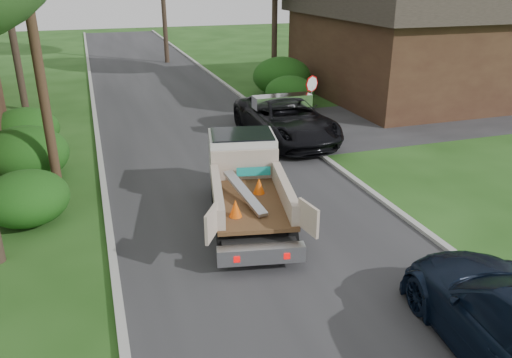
{
  "coord_description": "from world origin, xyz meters",
  "views": [
    {
      "loc": [
        -4.1,
        -11.12,
        6.57
      ],
      "look_at": [
        0.03,
        1.3,
        1.2
      ],
      "focal_mm": 35.0,
      "sensor_mm": 36.0,
      "label": 1
    }
  ],
  "objects": [
    {
      "name": "stop_sign",
      "position": [
        5.2,
        9.0,
        1.78
      ],
      "size": [
        0.71,
        0.32,
        2.48
      ],
      "color": "slate",
      "rests_on": "ground"
    },
    {
      "name": "flatbed_truck",
      "position": [
        -0.11,
        1.85,
        1.14
      ],
      "size": [
        3.33,
        5.87,
        2.1
      ],
      "rotation": [
        0.0,
        0.0,
        -0.2
      ],
      "color": "black",
      "rests_on": "ground"
    },
    {
      "name": "hedge_right_a",
      "position": [
        5.8,
        13.0,
        0.85
      ],
      "size": [
        2.6,
        2.6,
        1.7
      ],
      "primitive_type": "ellipsoid",
      "color": "#0E3C0D",
      "rests_on": "ground"
    },
    {
      "name": "house_right",
      "position": [
        13.0,
        14.0,
        3.16
      ],
      "size": [
        9.72,
        12.96,
        6.2
      ],
      "rotation": [
        0.0,
        0.0,
        1.57
      ],
      "color": "#392117",
      "rests_on": "ground"
    },
    {
      "name": "hedge_right_b",
      "position": [
        6.5,
        16.0,
        1.1
      ],
      "size": [
        3.38,
        3.38,
        2.21
      ],
      "primitive_type": "ellipsoid",
      "color": "#0E3C0D",
      "rests_on": "ground"
    },
    {
      "name": "ground",
      "position": [
        0.0,
        0.0,
        0.0
      ],
      "size": [
        120.0,
        120.0,
        0.0
      ],
      "primitive_type": "plane",
      "color": "#1B4012",
      "rests_on": "ground"
    },
    {
      "name": "road",
      "position": [
        0.0,
        10.0,
        0.0
      ],
      "size": [
        8.0,
        90.0,
        0.02
      ],
      "primitive_type": "cube",
      "color": "#28282B",
      "rests_on": "ground"
    },
    {
      "name": "utility_pole",
      "position": [
        -5.48,
        4.98,
        5.17
      ],
      "size": [
        2.42,
        1.25,
        10.0
      ],
      "color": "#382619",
      "rests_on": "ground"
    },
    {
      "name": "hedge_left_c",
      "position": [
        -6.8,
        10.0,
        0.85
      ],
      "size": [
        2.6,
        2.6,
        1.7
      ],
      "primitive_type": "ellipsoid",
      "color": "#0E3C0D",
      "rests_on": "ground"
    },
    {
      "name": "hedge_left_a",
      "position": [
        -6.2,
        3.0,
        0.77
      ],
      "size": [
        2.34,
        2.34,
        1.53
      ],
      "primitive_type": "ellipsoid",
      "color": "#0E3C0D",
      "rests_on": "ground"
    },
    {
      "name": "side_street",
      "position": [
        12.0,
        9.0,
        0.01
      ],
      "size": [
        16.0,
        7.0,
        0.02
      ],
      "primitive_type": "cube",
      "color": "#28282B",
      "rests_on": "ground"
    },
    {
      "name": "hedge_left_b",
      "position": [
        -6.5,
        6.5,
        0.94
      ],
      "size": [
        2.86,
        2.86,
        1.87
      ],
      "primitive_type": "ellipsoid",
      "color": "#0E3C0D",
      "rests_on": "ground"
    },
    {
      "name": "curb_left",
      "position": [
        -4.1,
        10.0,
        0.06
      ],
      "size": [
        0.2,
        90.0,
        0.12
      ],
      "primitive_type": "cube",
      "color": "#9E9E99",
      "rests_on": "ground"
    },
    {
      "name": "curb_right",
      "position": [
        4.1,
        10.0,
        0.06
      ],
      "size": [
        0.2,
        90.0,
        0.12
      ],
      "primitive_type": "cube",
      "color": "#9E9E99",
      "rests_on": "ground"
    },
    {
      "name": "black_pickup",
      "position": [
        3.6,
        8.03,
        0.89
      ],
      "size": [
        3.11,
        6.47,
        1.78
      ],
      "primitive_type": "imported",
      "rotation": [
        0.0,
        0.0,
        0.02
      ],
      "color": "black",
      "rests_on": "ground"
    }
  ]
}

